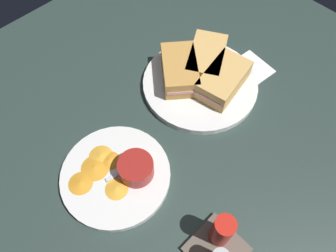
{
  "coord_description": "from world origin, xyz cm",
  "views": [
    {
      "loc": [
        29.03,
        23.57,
        59.4
      ],
      "look_at": [
        5.37,
        -0.5,
        3.0
      ],
      "focal_mm": 33.91,
      "sensor_mm": 36.0,
      "label": 1
    }
  ],
  "objects_px": {
    "plate_chips_companion": "(116,175)",
    "ramekin_light_gravy": "(136,168)",
    "ramekin_dark_sauce": "(177,68)",
    "spoon_by_gravy_ramekin": "(136,161)",
    "spoon_by_dark_ramekin": "(200,74)",
    "sandwich_half_far": "(206,59)",
    "sandwich_half_near": "(223,80)",
    "condiment_caddy": "(219,243)",
    "plate_sandwich_main": "(200,84)",
    "sandwich_half_extra": "(180,70)"
  },
  "relations": [
    {
      "from": "sandwich_half_near",
      "to": "ramekin_light_gravy",
      "type": "xyz_separation_m",
      "value": [
        0.28,
        0.02,
        -0.0
      ]
    },
    {
      "from": "sandwich_half_far",
      "to": "spoon_by_dark_ramekin",
      "type": "xyz_separation_m",
      "value": [
        0.03,
        0.01,
        -0.02
      ]
    },
    {
      "from": "ramekin_light_gravy",
      "to": "spoon_by_dark_ramekin",
      "type": "bearing_deg",
      "value": -163.6
    },
    {
      "from": "plate_sandwich_main",
      "to": "plate_chips_companion",
      "type": "bearing_deg",
      "value": 7.61
    },
    {
      "from": "sandwich_half_extra",
      "to": "sandwich_half_far",
      "type": "bearing_deg",
      "value": 163.73
    },
    {
      "from": "sandwich_half_near",
      "to": "sandwich_half_far",
      "type": "distance_m",
      "value": 0.07
    },
    {
      "from": "ramekin_dark_sauce",
      "to": "condiment_caddy",
      "type": "relative_size",
      "value": 0.71
    },
    {
      "from": "spoon_by_dark_ramekin",
      "to": "spoon_by_gravy_ramekin",
      "type": "relative_size",
      "value": 0.88
    },
    {
      "from": "sandwich_half_near",
      "to": "spoon_by_gravy_ramekin",
      "type": "relative_size",
      "value": 1.44
    },
    {
      "from": "sandwich_half_near",
      "to": "spoon_by_gravy_ramekin",
      "type": "distance_m",
      "value": 0.27
    },
    {
      "from": "plate_chips_companion",
      "to": "ramekin_dark_sauce",
      "type": "bearing_deg",
      "value": -160.43
    },
    {
      "from": "spoon_by_dark_ramekin",
      "to": "sandwich_half_far",
      "type": "bearing_deg",
      "value": -161.0
    },
    {
      "from": "sandwich_half_near",
      "to": "spoon_by_dark_ramekin",
      "type": "distance_m",
      "value": 0.06
    },
    {
      "from": "ramekin_dark_sauce",
      "to": "plate_chips_companion",
      "type": "relative_size",
      "value": 0.31
    },
    {
      "from": "plate_sandwich_main",
      "to": "sandwich_half_extra",
      "type": "distance_m",
      "value": 0.06
    },
    {
      "from": "sandwich_half_near",
      "to": "ramekin_dark_sauce",
      "type": "relative_size",
      "value": 2.13
    },
    {
      "from": "ramekin_light_gravy",
      "to": "condiment_caddy",
      "type": "height_order",
      "value": "condiment_caddy"
    },
    {
      "from": "sandwich_half_far",
      "to": "condiment_caddy",
      "type": "bearing_deg",
      "value": 45.11
    },
    {
      "from": "plate_sandwich_main",
      "to": "sandwich_half_far",
      "type": "distance_m",
      "value": 0.06
    },
    {
      "from": "sandwich_half_extra",
      "to": "plate_chips_companion",
      "type": "height_order",
      "value": "sandwich_half_extra"
    },
    {
      "from": "spoon_by_dark_ramekin",
      "to": "spoon_by_gravy_ramekin",
      "type": "height_order",
      "value": "same"
    },
    {
      "from": "sandwich_half_near",
      "to": "condiment_caddy",
      "type": "distance_m",
      "value": 0.35
    },
    {
      "from": "plate_sandwich_main",
      "to": "sandwich_half_near",
      "type": "height_order",
      "value": "sandwich_half_near"
    },
    {
      "from": "ramekin_dark_sauce",
      "to": "spoon_by_dark_ramekin",
      "type": "relative_size",
      "value": 0.77
    },
    {
      "from": "sandwich_half_near",
      "to": "plate_sandwich_main",
      "type": "bearing_deg",
      "value": -61.27
    },
    {
      "from": "spoon_by_dark_ramekin",
      "to": "sandwich_half_extra",
      "type": "bearing_deg",
      "value": -40.29
    },
    {
      "from": "sandwich_half_extra",
      "to": "condiment_caddy",
      "type": "distance_m",
      "value": 0.38
    },
    {
      "from": "sandwich_half_extra",
      "to": "condiment_caddy",
      "type": "bearing_deg",
      "value": 54.61
    },
    {
      "from": "ramekin_dark_sauce",
      "to": "ramekin_light_gravy",
      "type": "distance_m",
      "value": 0.26
    },
    {
      "from": "sandwich_half_far",
      "to": "plate_chips_companion",
      "type": "relative_size",
      "value": 0.7
    },
    {
      "from": "sandwich_half_extra",
      "to": "sandwich_half_near",
      "type": "bearing_deg",
      "value": 118.73
    },
    {
      "from": "sandwich_half_extra",
      "to": "spoon_by_dark_ramekin",
      "type": "xyz_separation_m",
      "value": [
        -0.04,
        0.03,
        -0.02
      ]
    },
    {
      "from": "sandwich_half_far",
      "to": "ramekin_dark_sauce",
      "type": "height_order",
      "value": "sandwich_half_far"
    },
    {
      "from": "plate_sandwich_main",
      "to": "spoon_by_dark_ramekin",
      "type": "height_order",
      "value": "spoon_by_dark_ramekin"
    },
    {
      "from": "ramekin_dark_sauce",
      "to": "spoon_by_gravy_ramekin",
      "type": "relative_size",
      "value": 0.68
    },
    {
      "from": "ramekin_dark_sauce",
      "to": "plate_chips_companion",
      "type": "xyz_separation_m",
      "value": [
        0.27,
        0.09,
        -0.03
      ]
    },
    {
      "from": "ramekin_dark_sauce",
      "to": "spoon_by_dark_ramekin",
      "type": "xyz_separation_m",
      "value": [
        -0.03,
        0.04,
        -0.01
      ]
    },
    {
      "from": "sandwich_half_near",
      "to": "condiment_caddy",
      "type": "bearing_deg",
      "value": 39.46
    },
    {
      "from": "sandwich_half_near",
      "to": "plate_chips_companion",
      "type": "xyz_separation_m",
      "value": [
        0.31,
        -0.01,
        -0.03
      ]
    },
    {
      "from": "sandwich_half_near",
      "to": "sandwich_half_extra",
      "type": "distance_m",
      "value": 0.1
    },
    {
      "from": "spoon_by_dark_ramekin",
      "to": "condiment_caddy",
      "type": "bearing_deg",
      "value": 47.36
    },
    {
      "from": "plate_chips_companion",
      "to": "ramekin_light_gravy",
      "type": "height_order",
      "value": "ramekin_light_gravy"
    },
    {
      "from": "spoon_by_dark_ramekin",
      "to": "ramekin_light_gravy",
      "type": "distance_m",
      "value": 0.28
    },
    {
      "from": "ramekin_light_gravy",
      "to": "condiment_caddy",
      "type": "bearing_deg",
      "value": 92.8
    },
    {
      "from": "plate_sandwich_main",
      "to": "spoon_by_gravy_ramekin",
      "type": "distance_m",
      "value": 0.25
    },
    {
      "from": "ramekin_light_gravy",
      "to": "condiment_caddy",
      "type": "relative_size",
      "value": 0.72
    },
    {
      "from": "sandwich_half_extra",
      "to": "condiment_caddy",
      "type": "height_order",
      "value": "condiment_caddy"
    },
    {
      "from": "sandwich_half_far",
      "to": "ramekin_dark_sauce",
      "type": "distance_m",
      "value": 0.07
    },
    {
      "from": "plate_sandwich_main",
      "to": "plate_chips_companion",
      "type": "height_order",
      "value": "same"
    },
    {
      "from": "sandwich_half_extra",
      "to": "plate_chips_companion",
      "type": "bearing_deg",
      "value": 17.49
    }
  ]
}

